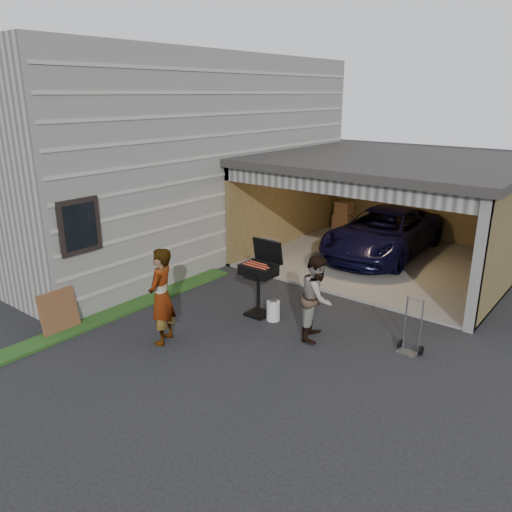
% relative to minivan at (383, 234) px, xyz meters
% --- Properties ---
extents(ground, '(80.00, 80.00, 0.00)m').
position_rel_minivan_xyz_m(ground, '(-0.47, -6.90, -0.65)').
color(ground, black).
rests_on(ground, ground).
extents(house, '(7.00, 11.00, 5.50)m').
position_rel_minivan_xyz_m(house, '(-6.47, -2.90, 2.10)').
color(house, '#474744').
rests_on(house, ground).
extents(groundcover_strip, '(0.50, 8.00, 0.06)m').
position_rel_minivan_xyz_m(groundcover_strip, '(-2.72, -7.90, -0.62)').
color(groundcover_strip, '#193814').
rests_on(groundcover_strip, ground).
extents(garage, '(6.80, 6.30, 2.90)m').
position_rel_minivan_xyz_m(garage, '(0.29, -0.11, 1.21)').
color(garage, '#605E59').
rests_on(garage, ground).
extents(minivan, '(2.35, 4.79, 1.31)m').
position_rel_minivan_xyz_m(minivan, '(0.00, 0.00, 0.00)').
color(minivan, black).
rests_on(minivan, ground).
extents(woman, '(0.67, 0.79, 1.85)m').
position_rel_minivan_xyz_m(woman, '(-0.97, -7.40, 0.27)').
color(woman, '#9BB5C3').
rests_on(woman, ground).
extents(man, '(0.86, 0.97, 1.65)m').
position_rel_minivan_xyz_m(man, '(1.18, -5.44, 0.17)').
color(man, '#3F2619').
rests_on(man, ground).
extents(bbq_grill, '(0.72, 0.63, 1.60)m').
position_rel_minivan_xyz_m(bbq_grill, '(-0.31, -5.31, 0.30)').
color(bbq_grill, black).
rests_on(bbq_grill, ground).
extents(propane_tank, '(0.31, 0.31, 0.42)m').
position_rel_minivan_xyz_m(propane_tank, '(0.09, -5.35, -0.45)').
color(propane_tank, silver).
rests_on(propane_tank, ground).
extents(plywood_panel, '(0.22, 0.77, 0.85)m').
position_rel_minivan_xyz_m(plywood_panel, '(-2.87, -8.40, -0.23)').
color(plywood_panel, '#53311C').
rests_on(plywood_panel, ground).
extents(hand_truck, '(0.45, 0.35, 1.07)m').
position_rel_minivan_xyz_m(hand_truck, '(2.84, -4.90, -0.45)').
color(hand_truck, gray).
rests_on(hand_truck, ground).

